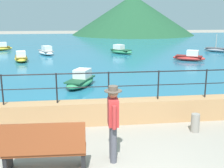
{
  "coord_description": "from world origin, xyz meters",
  "views": [
    {
      "loc": [
        -0.93,
        -4.85,
        3.2
      ],
      "look_at": [
        0.17,
        3.7,
        1.1
      ],
      "focal_mm": 44.78,
      "sensor_mm": 36.0,
      "label": 1
    }
  ],
  "objects_px": {
    "boat_3": "(217,50)",
    "boat_6": "(121,50)",
    "boat_5": "(81,80)",
    "person_walking": "(113,120)",
    "bollard": "(195,123)",
    "boat_0": "(190,57)",
    "boat_1": "(0,48)",
    "boat_4": "(46,52)",
    "boat_7": "(21,58)",
    "bench_main": "(45,148)"
  },
  "relations": [
    {
      "from": "bollard",
      "to": "boat_1",
      "type": "xyz_separation_m",
      "value": [
        -10.38,
        20.36,
        0.06
      ]
    },
    {
      "from": "boat_3",
      "to": "boat_4",
      "type": "xyz_separation_m",
      "value": [
        -15.15,
        -0.12,
        0.07
      ]
    },
    {
      "from": "boat_0",
      "to": "boat_1",
      "type": "height_order",
      "value": "same"
    },
    {
      "from": "boat_1",
      "to": "boat_3",
      "type": "distance_m",
      "value": 20.05
    },
    {
      "from": "person_walking",
      "to": "boat_4",
      "type": "height_order",
      "value": "person_walking"
    },
    {
      "from": "boat_4",
      "to": "boat_7",
      "type": "relative_size",
      "value": 1.01
    },
    {
      "from": "person_walking",
      "to": "boat_6",
      "type": "xyz_separation_m",
      "value": [
        3.04,
        18.04,
        -0.65
      ]
    },
    {
      "from": "person_walking",
      "to": "boat_1",
      "type": "relative_size",
      "value": 0.71
    },
    {
      "from": "bench_main",
      "to": "boat_0",
      "type": "bearing_deg",
      "value": 57.37
    },
    {
      "from": "boat_1",
      "to": "bollard",
      "type": "bearing_deg",
      "value": -62.99
    },
    {
      "from": "boat_1",
      "to": "boat_7",
      "type": "bearing_deg",
      "value": -65.41
    },
    {
      "from": "person_walking",
      "to": "boat_0",
      "type": "height_order",
      "value": "person_walking"
    },
    {
      "from": "boat_7",
      "to": "boat_4",
      "type": "bearing_deg",
      "value": 67.0
    },
    {
      "from": "bench_main",
      "to": "boat_6",
      "type": "distance_m",
      "value": 18.9
    },
    {
      "from": "boat_3",
      "to": "person_walking",
      "type": "bearing_deg",
      "value": -123.18
    },
    {
      "from": "boat_1",
      "to": "boat_3",
      "type": "height_order",
      "value": "boat_3"
    },
    {
      "from": "boat_1",
      "to": "boat_0",
      "type": "bearing_deg",
      "value": -28.16
    },
    {
      "from": "boat_6",
      "to": "boat_3",
      "type": "bearing_deg",
      "value": 0.9
    },
    {
      "from": "boat_1",
      "to": "boat_6",
      "type": "distance_m",
      "value": 11.49
    },
    {
      "from": "boat_0",
      "to": "boat_3",
      "type": "height_order",
      "value": "boat_3"
    },
    {
      "from": "boat_3",
      "to": "boat_6",
      "type": "distance_m",
      "value": 8.85
    },
    {
      "from": "boat_1",
      "to": "boat_4",
      "type": "relative_size",
      "value": 1.0
    },
    {
      "from": "bollard",
      "to": "boat_5",
      "type": "bearing_deg",
      "value": 119.3
    },
    {
      "from": "bollard",
      "to": "boat_7",
      "type": "xyz_separation_m",
      "value": [
        -7.2,
        13.41,
        0.06
      ]
    },
    {
      "from": "boat_3",
      "to": "boat_5",
      "type": "bearing_deg",
      "value": -137.77
    },
    {
      "from": "boat_4",
      "to": "boat_5",
      "type": "distance_m",
      "value": 11.52
    },
    {
      "from": "bench_main",
      "to": "bollard",
      "type": "height_order",
      "value": "bench_main"
    },
    {
      "from": "boat_0",
      "to": "person_walking",
      "type": "bearing_deg",
      "value": -118.66
    },
    {
      "from": "bench_main",
      "to": "boat_4",
      "type": "distance_m",
      "value": 18.46
    },
    {
      "from": "boat_7",
      "to": "person_walking",
      "type": "bearing_deg",
      "value": -72.36
    },
    {
      "from": "boat_3",
      "to": "boat_7",
      "type": "xyz_separation_m",
      "value": [
        -16.57,
        -3.46,
        0.07
      ]
    },
    {
      "from": "boat_0",
      "to": "boat_4",
      "type": "bearing_deg",
      "value": 156.88
    },
    {
      "from": "boat_0",
      "to": "boat_3",
      "type": "distance_m",
      "value": 6.49
    },
    {
      "from": "bollard",
      "to": "boat_4",
      "type": "relative_size",
      "value": 0.22
    },
    {
      "from": "boat_6",
      "to": "boat_7",
      "type": "height_order",
      "value": "same"
    },
    {
      "from": "person_walking",
      "to": "boat_4",
      "type": "xyz_separation_m",
      "value": [
        -3.27,
        18.05,
        -0.65
      ]
    },
    {
      "from": "bench_main",
      "to": "bollard",
      "type": "xyz_separation_m",
      "value": [
        3.99,
        1.63,
        -0.29
      ]
    },
    {
      "from": "person_walking",
      "to": "boat_5",
      "type": "height_order",
      "value": "person_walking"
    },
    {
      "from": "bench_main",
      "to": "boat_5",
      "type": "relative_size",
      "value": 0.7
    },
    {
      "from": "bollard",
      "to": "boat_3",
      "type": "bearing_deg",
      "value": 60.95
    },
    {
      "from": "bollard",
      "to": "boat_1",
      "type": "distance_m",
      "value": 22.85
    },
    {
      "from": "boat_3",
      "to": "boat_5",
      "type": "relative_size",
      "value": 0.92
    },
    {
      "from": "boat_4",
      "to": "boat_6",
      "type": "xyz_separation_m",
      "value": [
        6.31,
        -0.02,
        0.0
      ]
    },
    {
      "from": "boat_5",
      "to": "person_walking",
      "type": "bearing_deg",
      "value": -85.05
    },
    {
      "from": "bollard",
      "to": "boat_4",
      "type": "bearing_deg",
      "value": 109.05
    },
    {
      "from": "boat_5",
      "to": "boat_0",
      "type": "bearing_deg",
      "value": 39.84
    },
    {
      "from": "bench_main",
      "to": "boat_1",
      "type": "distance_m",
      "value": 22.9
    },
    {
      "from": "boat_0",
      "to": "boat_1",
      "type": "relative_size",
      "value": 0.99
    },
    {
      "from": "boat_4",
      "to": "boat_7",
      "type": "distance_m",
      "value": 3.62
    },
    {
      "from": "person_walking",
      "to": "bench_main",
      "type": "bearing_deg",
      "value": -167.7
    }
  ]
}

